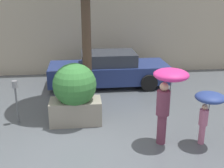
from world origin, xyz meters
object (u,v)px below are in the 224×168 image
object	(u,v)px
parked_car_near	(109,70)
person_adult	(168,89)
planter_box	(75,93)
person_child	(209,103)
parking_meter	(16,93)

from	to	relation	value
parked_car_near	person_adult	bearing A→B (deg)	-168.93
planter_box	person_child	size ratio (longest dim) A/B	1.29
parking_meter	person_adult	bearing A→B (deg)	-21.83
person_child	parked_car_near	xyz separation A→B (m)	(-1.86, 4.67, -0.46)
person_child	parked_car_near	size ratio (longest dim) A/B	0.29
person_adult	parked_car_near	size ratio (longest dim) A/B	0.41
planter_box	person_adult	xyz separation A→B (m)	(2.15, -1.35, 0.50)
person_child	parking_meter	world-z (taller)	person_child
person_child	parking_meter	distance (m)	4.98
planter_box	parked_car_near	xyz separation A→B (m)	(1.23, 3.16, -0.28)
person_child	parking_meter	size ratio (longest dim) A/B	1.07
parked_car_near	parking_meter	distance (m)	4.14
parked_car_near	parking_meter	xyz separation A→B (m)	(-2.83, -3.01, 0.28)
person_child	parking_meter	xyz separation A→B (m)	(-4.69, 1.66, -0.17)
planter_box	parked_car_near	distance (m)	3.41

